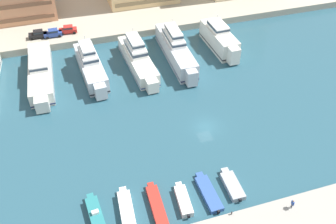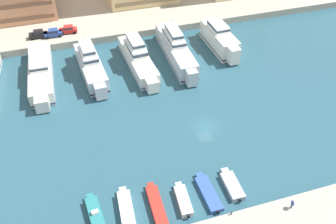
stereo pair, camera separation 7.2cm
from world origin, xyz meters
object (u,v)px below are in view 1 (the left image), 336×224
Objects in this scene: yacht_ivory_left at (41,72)px; yacht_ivory_center_left at (138,58)px; motorboat_white_left at (127,210)px; car_blue_left at (53,33)px; yacht_silver_mid_left at (90,65)px; motorboat_white_center_left at (183,200)px; car_red_mid_left at (68,29)px; pedestrian_near_edge at (293,203)px; motorboat_red_mid_left at (157,207)px; motorboat_blue_center at (208,193)px; motorboat_grey_center_right at (232,185)px; yacht_ivory_center_right at (219,39)px; yacht_silver_center at (176,49)px; car_black_far_left at (38,34)px; motorboat_teal_far_left at (96,217)px.

yacht_ivory_left is 1.11× the size of yacht_ivory_center_left.
motorboat_white_left is 50.89m from car_blue_left.
yacht_silver_mid_left reaches higher than motorboat_white_center_left.
pedestrian_near_edge is (24.72, -57.70, -1.04)m from car_red_mid_left.
car_red_mid_left is (-6.75, 51.97, 2.18)m from motorboat_red_mid_left.
motorboat_blue_center is 1.84× the size of car_blue_left.
motorboat_white_center_left is at bearing -176.80° from motorboat_grey_center_right.
yacht_silver_mid_left is 3.07× the size of motorboat_white_center_left.
yacht_ivory_center_right is 2.53× the size of motorboat_grey_center_right.
yacht_ivory_left is 45.08m from motorboat_grey_center_right.
yacht_silver_center reaches higher than yacht_ivory_center_left.
car_red_mid_left reaches higher than motorboat_grey_center_right.
yacht_silver_center reaches higher than car_blue_left.
motorboat_red_mid_left reaches higher than motorboat_blue_center.
car_red_mid_left is (-10.66, 51.92, 2.15)m from motorboat_white_center_left.
yacht_ivory_left is 2.64× the size of motorboat_red_mid_left.
motorboat_white_center_left is at bearing -93.42° from yacht_ivory_center_left.
motorboat_grey_center_right is at bearing 2.91° from motorboat_blue_center.
car_black_far_left is 65.63m from pedestrian_near_edge.
yacht_silver_mid_left is (10.00, -1.49, 0.51)m from yacht_ivory_left.
yacht_silver_center is at bearing 85.33° from motorboat_grey_center_right.
car_blue_left is (-14.17, 51.28, 2.15)m from motorboat_white_center_left.
yacht_silver_mid_left is 47.15m from pedestrian_near_edge.
motorboat_grey_center_right is at bearing -1.23° from motorboat_white_left.
yacht_ivory_left reaches higher than motorboat_teal_far_left.
motorboat_teal_far_left is (-14.55, -35.20, -1.61)m from yacht_ivory_center_left.
car_red_mid_left is (7.15, 14.44, 0.92)m from yacht_ivory_left.
car_black_far_left is (-39.14, 13.98, 0.31)m from yacht_ivory_center_right.
motorboat_blue_center is at bearing 3.48° from motorboat_white_center_left.
yacht_ivory_center_left is 0.92× the size of yacht_silver_center.
yacht_ivory_center_right is (29.49, 1.80, 0.10)m from yacht_silver_mid_left.
yacht_silver_mid_left reaches higher than car_blue_left.
motorboat_white_left is 1.83× the size of car_blue_left.
car_blue_left is 3.56m from car_red_mid_left.
yacht_ivory_center_left is 4.88× the size of car_black_far_left.
yacht_ivory_center_left is 22.33m from car_blue_left.
car_blue_left reaches higher than motorboat_red_mid_left.
yacht_silver_mid_left is 2.34× the size of motorboat_teal_far_left.
motorboat_blue_center is at bearing -74.18° from car_red_mid_left.
yacht_ivory_center_left is 8.66m from yacht_silver_center.
yacht_silver_mid_left is at bearing -179.66° from yacht_ivory_center_left.
yacht_ivory_left is at bearing 110.32° from motorboat_red_mid_left.
yacht_ivory_center_right is 9.81× the size of pedestrian_near_edge.
motorboat_red_mid_left is at bearing -82.60° from car_red_mid_left.
motorboat_white_center_left is at bearing 157.66° from pedestrian_near_edge.
yacht_silver_center is at bearing 1.64° from yacht_silver_mid_left.
pedestrian_near_edge is at bearing -61.28° from car_black_far_left.
pedestrian_near_edge is at bearing -63.68° from car_blue_left.
yacht_silver_center is 32.12m from car_black_far_left.
motorboat_grey_center_right is at bearing 134.98° from pedestrian_near_edge.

